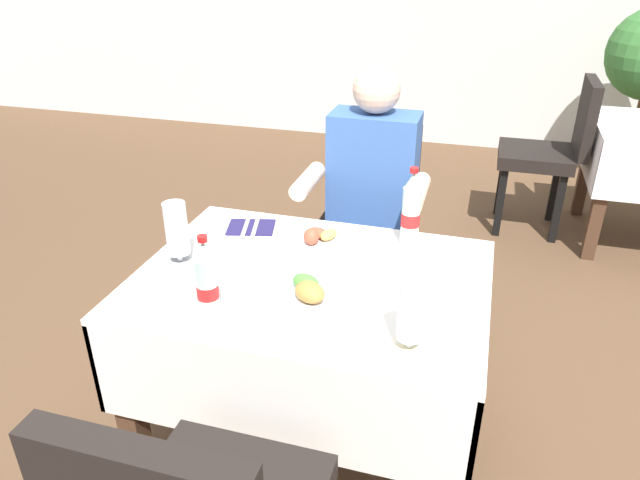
{
  "coord_description": "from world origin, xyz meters",
  "views": [
    {
      "loc": [
        0.39,
        -1.43,
        1.68
      ],
      "look_at": [
        -0.08,
        0.19,
        0.82
      ],
      "focal_mm": 32.7,
      "sensor_mm": 36.0,
      "label": 1
    }
  ],
  "objects_px": {
    "main_dining_table": "(312,322)",
    "napkin_cutlery_set": "(251,227)",
    "cola_bottle_secondary": "(411,211)",
    "beer_glass_left": "(177,232)",
    "plate_near_camera": "(308,294)",
    "cola_bottle_primary": "(207,282)",
    "chair_far_diner_seat": "(364,223)",
    "seated_diner_far": "(369,201)",
    "background_chair_left": "(552,147)",
    "plate_far_diner": "(317,239)",
    "beer_glass_middle": "(411,315)"
  },
  "relations": [
    {
      "from": "beer_glass_left",
      "to": "beer_glass_middle",
      "type": "height_order",
      "value": "beer_glass_left"
    },
    {
      "from": "main_dining_table",
      "to": "napkin_cutlery_set",
      "type": "distance_m",
      "value": 0.45
    },
    {
      "from": "chair_far_diner_seat",
      "to": "cola_bottle_secondary",
      "type": "distance_m",
      "value": 0.64
    },
    {
      "from": "cola_bottle_secondary",
      "to": "beer_glass_left",
      "type": "bearing_deg",
      "value": -154.1
    },
    {
      "from": "napkin_cutlery_set",
      "to": "cola_bottle_primary",
      "type": "bearing_deg",
      "value": -79.53
    },
    {
      "from": "main_dining_table",
      "to": "beer_glass_middle",
      "type": "relative_size",
      "value": 5.41
    },
    {
      "from": "seated_diner_far",
      "to": "beer_glass_left",
      "type": "distance_m",
      "value": 0.88
    },
    {
      "from": "plate_far_diner",
      "to": "cola_bottle_secondary",
      "type": "relative_size",
      "value": 0.78
    },
    {
      "from": "plate_near_camera",
      "to": "cola_bottle_primary",
      "type": "height_order",
      "value": "cola_bottle_primary"
    },
    {
      "from": "plate_near_camera",
      "to": "beer_glass_left",
      "type": "height_order",
      "value": "beer_glass_left"
    },
    {
      "from": "beer_glass_left",
      "to": "napkin_cutlery_set",
      "type": "bearing_deg",
      "value": 67.05
    },
    {
      "from": "plate_near_camera",
      "to": "cola_bottle_primary",
      "type": "xyz_separation_m",
      "value": [
        -0.24,
        -0.15,
        0.09
      ]
    },
    {
      "from": "chair_far_diner_seat",
      "to": "napkin_cutlery_set",
      "type": "relative_size",
      "value": 4.93
    },
    {
      "from": "chair_far_diner_seat",
      "to": "cola_bottle_secondary",
      "type": "bearing_deg",
      "value": -61.91
    },
    {
      "from": "seated_diner_far",
      "to": "cola_bottle_secondary",
      "type": "height_order",
      "value": "seated_diner_far"
    },
    {
      "from": "plate_near_camera",
      "to": "cola_bottle_secondary",
      "type": "height_order",
      "value": "cola_bottle_secondary"
    },
    {
      "from": "main_dining_table",
      "to": "plate_far_diner",
      "type": "height_order",
      "value": "plate_far_diner"
    },
    {
      "from": "plate_near_camera",
      "to": "beer_glass_left",
      "type": "distance_m",
      "value": 0.49
    },
    {
      "from": "cola_bottle_primary",
      "to": "beer_glass_left",
      "type": "bearing_deg",
      "value": 132.22
    },
    {
      "from": "cola_bottle_primary",
      "to": "plate_far_diner",
      "type": "bearing_deg",
      "value": 71.91
    },
    {
      "from": "plate_far_diner",
      "to": "main_dining_table",
      "type": "bearing_deg",
      "value": -77.81
    },
    {
      "from": "cola_bottle_primary",
      "to": "main_dining_table",
      "type": "bearing_deg",
      "value": 53.43
    },
    {
      "from": "beer_glass_left",
      "to": "background_chair_left",
      "type": "distance_m",
      "value": 2.6
    },
    {
      "from": "beer_glass_left",
      "to": "main_dining_table",
      "type": "bearing_deg",
      "value": 4.15
    },
    {
      "from": "beer_glass_left",
      "to": "cola_bottle_secondary",
      "type": "distance_m",
      "value": 0.78
    },
    {
      "from": "plate_near_camera",
      "to": "beer_glass_middle",
      "type": "xyz_separation_m",
      "value": [
        0.32,
        -0.15,
        0.08
      ]
    },
    {
      "from": "seated_diner_far",
      "to": "cola_bottle_secondary",
      "type": "xyz_separation_m",
      "value": [
        0.22,
        -0.38,
        0.15
      ]
    },
    {
      "from": "chair_far_diner_seat",
      "to": "plate_near_camera",
      "type": "height_order",
      "value": "chair_far_diner_seat"
    },
    {
      "from": "seated_diner_far",
      "to": "napkin_cutlery_set",
      "type": "height_order",
      "value": "seated_diner_far"
    },
    {
      "from": "main_dining_table",
      "to": "cola_bottle_secondary",
      "type": "relative_size",
      "value": 3.91
    },
    {
      "from": "beer_glass_left",
      "to": "beer_glass_middle",
      "type": "relative_size",
      "value": 1.04
    },
    {
      "from": "main_dining_table",
      "to": "napkin_cutlery_set",
      "type": "height_order",
      "value": "napkin_cutlery_set"
    },
    {
      "from": "seated_diner_far",
      "to": "napkin_cutlery_set",
      "type": "distance_m",
      "value": 0.55
    },
    {
      "from": "main_dining_table",
      "to": "cola_bottle_primary",
      "type": "relative_size",
      "value": 4.37
    },
    {
      "from": "beer_glass_middle",
      "to": "cola_bottle_secondary",
      "type": "bearing_deg",
      "value": 98.51
    },
    {
      "from": "main_dining_table",
      "to": "cola_bottle_secondary",
      "type": "xyz_separation_m",
      "value": [
        0.26,
        0.31,
        0.3
      ]
    },
    {
      "from": "main_dining_table",
      "to": "plate_near_camera",
      "type": "relative_size",
      "value": 4.25
    },
    {
      "from": "plate_near_camera",
      "to": "plate_far_diner",
      "type": "bearing_deg",
      "value": 102.35
    },
    {
      "from": "cola_bottle_secondary",
      "to": "chair_far_diner_seat",
      "type": "bearing_deg",
      "value": 118.09
    },
    {
      "from": "napkin_cutlery_set",
      "to": "chair_far_diner_seat",
      "type": "bearing_deg",
      "value": 59.4
    },
    {
      "from": "main_dining_table",
      "to": "chair_far_diner_seat",
      "type": "distance_m",
      "value": 0.8
    },
    {
      "from": "beer_glass_left",
      "to": "cola_bottle_secondary",
      "type": "xyz_separation_m",
      "value": [
        0.71,
        0.34,
        0.01
      ]
    },
    {
      "from": "seated_diner_far",
      "to": "chair_far_diner_seat",
      "type": "bearing_deg",
      "value": 110.99
    },
    {
      "from": "main_dining_table",
      "to": "background_chair_left",
      "type": "bearing_deg",
      "value": 68.1
    },
    {
      "from": "chair_far_diner_seat",
      "to": "plate_far_diner",
      "type": "height_order",
      "value": "chair_far_diner_seat"
    },
    {
      "from": "seated_diner_far",
      "to": "napkin_cutlery_set",
      "type": "relative_size",
      "value": 6.4
    },
    {
      "from": "chair_far_diner_seat",
      "to": "plate_far_diner",
      "type": "xyz_separation_m",
      "value": [
        -0.05,
        -0.58,
        0.2
      ]
    },
    {
      "from": "cola_bottle_primary",
      "to": "napkin_cutlery_set",
      "type": "height_order",
      "value": "cola_bottle_primary"
    },
    {
      "from": "plate_near_camera",
      "to": "napkin_cutlery_set",
      "type": "xyz_separation_m",
      "value": [
        -0.34,
        0.4,
        -0.02
      ]
    },
    {
      "from": "plate_far_diner",
      "to": "background_chair_left",
      "type": "height_order",
      "value": "background_chair_left"
    }
  ]
}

